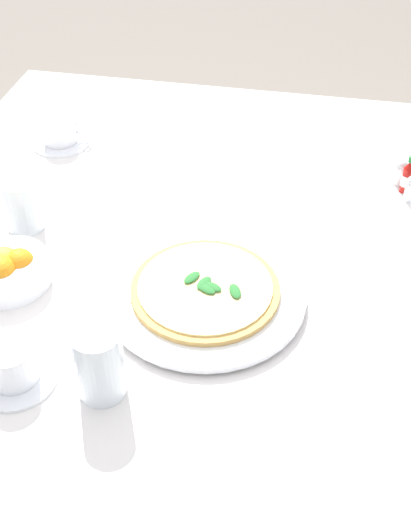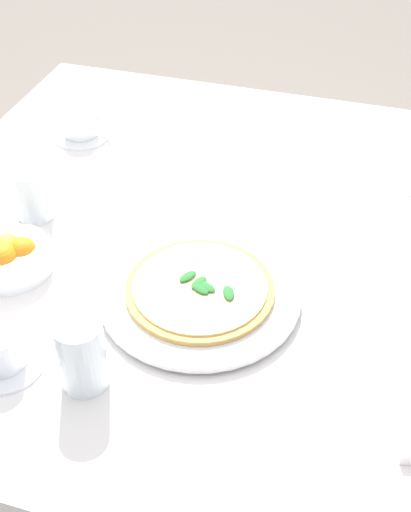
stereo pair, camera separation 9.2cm
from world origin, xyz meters
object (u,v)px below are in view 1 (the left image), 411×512
Objects in this scene: pizza at (205,288)px; coffee_cup_near_right at (60,132)px; water_glass_far_left at (100,367)px; pepper_shaker at (401,173)px; coffee_cup_back_corner at (12,365)px; hot_sauce_bottle at (407,177)px; pizza_plate at (205,294)px; salt_shaker at (411,189)px; citrus_bowl at (7,270)px; water_glass_far_right at (23,208)px.

coffee_cup_near_right reaches higher than pizza.
water_glass_far_left is 0.78m from pepper_shaker.
coffee_cup_back_corner is 0.86m from hot_sauce_bottle.
pizza is 1.95× the size of coffee_cup_near_right.
hot_sauce_bottle is at bearing 143.47° from water_glass_far_left.
pizza_plate is 0.52m from hot_sauce_bottle.
pizza is at bearing 131.95° from coffee_cup_back_corner.
salt_shaker reaches higher than pizza_plate.
water_glass_far_left reaches higher than coffee_cup_back_corner.
water_glass_far_left is 0.81× the size of citrus_bowl.
coffee_cup_back_corner is 1.57× the size of hot_sauce_bottle.
water_glass_far_right is 0.77m from hot_sauce_bottle.
hot_sauce_bottle reaches higher than salt_shaker.
coffee_cup_near_right is 0.78m from salt_shaker.
coffee_cup_back_corner reaches higher than salt_shaker.
water_glass_far_left is at bearing 91.96° from coffee_cup_back_corner.
pizza_plate is 0.40m from water_glass_far_right.
salt_shaker is at bearing 136.08° from pizza_plate.
pizza is at bearing 43.68° from coffee_cup_near_right.
water_glass_far_right is (0.31, 0.04, 0.02)m from coffee_cup_near_right.
pizza_plate is at bearing -38.25° from pepper_shaker.
water_glass_far_right reaches higher than citrus_bowl.
water_glass_far_left is at bearing 37.06° from water_glass_far_right.
pizza_plate is 2.29× the size of citrus_bowl.
water_glass_far_left is at bearing -36.53° from hot_sauce_bottle.
pizza_plate is 2.64× the size of coffee_cup_back_corner.
pizza is 2.41× the size of water_glass_far_right.
citrus_bowl is 0.81m from pepper_shaker.
water_glass_far_left reaches higher than pizza_plate.
coffee_cup_back_corner is at bearing -45.55° from salt_shaker.
coffee_cup_near_right is 2.31× the size of pepper_shaker.
water_glass_far_right reaches higher than pizza.
salt_shaker is at bearing 84.55° from coffee_cup_near_right.
water_glass_far_right is at bearing -70.02° from hot_sauce_bottle.
water_glass_far_right is (-0.36, -0.13, 0.01)m from coffee_cup_back_corner.
pizza is 0.52m from hot_sauce_bottle.
pepper_shaker is (-0.06, -0.02, 0.00)m from salt_shaker.
coffee_cup_near_right is 1.00× the size of coffee_cup_back_corner.
water_glass_far_right reaches higher than pepper_shaker.
pizza_plate is at bearing 131.98° from coffee_cup_back_corner.
hot_sauce_bottle is at bearing 136.25° from coffee_cup_back_corner.
pepper_shaker is (-0.64, 0.45, -0.03)m from water_glass_far_left.
hot_sauce_bottle is (-0.62, 0.59, 0.00)m from coffee_cup_back_corner.
pizza is 2.09× the size of water_glass_far_left.
salt_shaker reaches higher than pizza.
water_glass_far_left reaches higher than pepper_shaker.
pizza_plate is 6.10× the size of salt_shaker.
citrus_bowl is (0.02, -0.35, 0.00)m from pizza.
hot_sauce_bottle is 0.03m from pepper_shaker.
hot_sauce_bottle is (-0.42, 0.69, 0.01)m from citrus_bowl.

